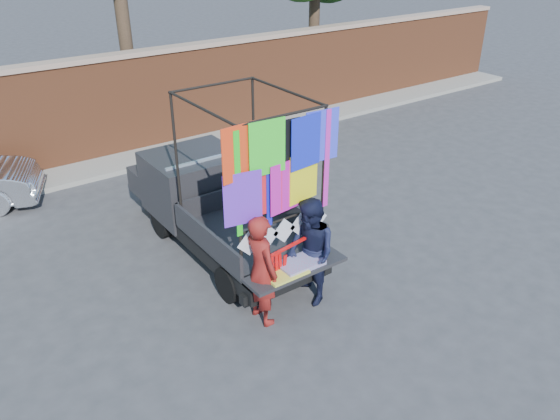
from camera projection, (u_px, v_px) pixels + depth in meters
ground at (270, 278)px, 9.47m from camera, size 90.00×90.00×0.00m
brick_wall at (113, 106)px, 13.88m from camera, size 30.00×0.45×2.61m
curb at (130, 161)px, 13.96m from camera, size 30.00×1.20×0.12m
pickup_truck at (208, 201)px, 10.34m from camera, size 1.98×4.98×3.13m
woman at (261, 270)px, 8.09m from camera, size 0.45×0.67×1.81m
man at (310, 252)px, 8.53m from camera, size 0.77×0.94×1.79m
streamer_bundle at (282, 260)px, 8.23m from camera, size 0.84×0.17×0.59m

